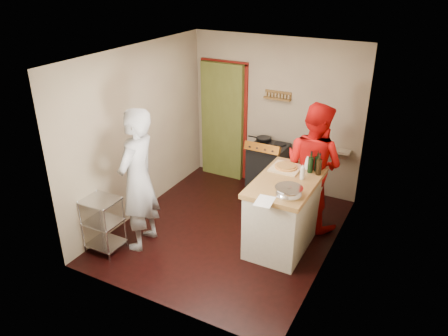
{
  "coord_description": "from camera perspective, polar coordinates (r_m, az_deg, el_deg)",
  "views": [
    {
      "loc": [
        2.53,
        -4.89,
        3.64
      ],
      "look_at": [
        -0.05,
        0.0,
        1.02
      ],
      "focal_mm": 35.0,
      "sensor_mm": 36.0,
      "label": 1
    }
  ],
  "objects": [
    {
      "name": "wire_shelving",
      "position": [
        6.2,
        -15.57,
        -6.81
      ],
      "size": [
        0.48,
        0.4,
        0.8
      ],
      "color": "silver",
      "rests_on": "ground"
    },
    {
      "name": "person_red",
      "position": [
        6.49,
        11.6,
        0.32
      ],
      "size": [
        1.11,
        0.98,
        1.9
      ],
      "primitive_type": "imported",
      "rotation": [
        0.0,
        0.0,
        2.82
      ],
      "color": "red",
      "rests_on": "ground"
    },
    {
      "name": "ceiling",
      "position": [
        5.61,
        0.42,
        14.74
      ],
      "size": [
        3.0,
        3.5,
        0.02
      ],
      "primitive_type": "cube",
      "color": "white",
      "rests_on": "back_wall"
    },
    {
      "name": "right_wall",
      "position": [
        5.52,
        14.34,
        -0.59
      ],
      "size": [
        0.04,
        3.5,
        2.6
      ],
      "primitive_type": "cube",
      "color": "tan",
      "rests_on": "ground"
    },
    {
      "name": "island",
      "position": [
        6.12,
        7.95,
        -5.54
      ],
      "size": [
        0.79,
        1.5,
        1.31
      ],
      "color": "beige",
      "rests_on": "ground"
    },
    {
      "name": "left_wall",
      "position": [
        6.76,
        -11.01,
        4.59
      ],
      "size": [
        0.04,
        3.5,
        2.6
      ],
      "primitive_type": "cube",
      "color": "tan",
      "rests_on": "ground"
    },
    {
      "name": "back_wall",
      "position": [
        7.8,
        2.26,
        6.55
      ],
      "size": [
        3.0,
        0.44,
        2.6
      ],
      "color": "tan",
      "rests_on": "ground"
    },
    {
      "name": "stove",
      "position": [
        7.5,
        5.72,
        0.01
      ],
      "size": [
        0.6,
        0.63,
        1.0
      ],
      "color": "black",
      "rests_on": "ground"
    },
    {
      "name": "floor",
      "position": [
        6.6,
        0.35,
        -8.13
      ],
      "size": [
        3.5,
        3.5,
        0.0
      ],
      "primitive_type": "plane",
      "color": "black",
      "rests_on": "ground"
    },
    {
      "name": "person_stripe",
      "position": [
        5.93,
        -11.19,
        -1.6
      ],
      "size": [
        0.56,
        0.78,
        2.0
      ],
      "primitive_type": "imported",
      "rotation": [
        0.0,
        0.0,
        -1.45
      ],
      "color": "#A1A1A5",
      "rests_on": "ground"
    }
  ]
}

